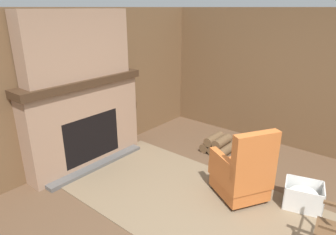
{
  "coord_description": "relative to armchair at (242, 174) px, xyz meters",
  "views": [
    {
      "loc": [
        1.23,
        -2.49,
        2.36
      ],
      "look_at": [
        -1.28,
        0.55,
        0.9
      ],
      "focal_mm": 32.0,
      "sensor_mm": 36.0,
      "label": 1
    }
  ],
  "objects": [
    {
      "name": "ground_plane",
      "position": [
        0.16,
        -0.68,
        -0.37
      ],
      "size": [
        14.0,
        14.0,
        0.0
      ],
      "primitive_type": "plane",
      "color": "brown"
    },
    {
      "name": "fireplace_hearth",
      "position": [
        -2.33,
        -0.68,
        0.32
      ],
      "size": [
        0.55,
        1.99,
        1.38
      ],
      "color": "#9E7A60",
      "rests_on": "ground"
    },
    {
      "name": "storage_case",
      "position": [
        -2.37,
        -0.08,
        1.08
      ],
      "size": [
        0.14,
        0.2,
        0.12
      ],
      "color": "black",
      "rests_on": "fireplace_hearth"
    },
    {
      "name": "wood_panel_wall_left",
      "position": [
        -2.54,
        -0.68,
        0.82
      ],
      "size": [
        0.06,
        5.93,
        2.36
      ],
      "color": "brown",
      "rests_on": "ground"
    },
    {
      "name": "firewood_stack",
      "position": [
        -0.92,
        0.98,
        -0.23
      ],
      "size": [
        0.49,
        0.42,
        0.3
      ],
      "rotation": [
        0.0,
        0.0,
        -0.01
      ],
      "color": "brown",
      "rests_on": "ground"
    },
    {
      "name": "decorative_plate_on_mantel",
      "position": [
        -2.39,
        -0.8,
        1.16
      ],
      "size": [
        0.07,
        0.28,
        0.28
      ],
      "color": "#336093",
      "rests_on": "fireplace_hearth"
    },
    {
      "name": "chimney_breast",
      "position": [
        -2.34,
        -0.68,
        1.5
      ],
      "size": [
        0.3,
        1.66,
        0.96
      ],
      "color": "#9E7A60",
      "rests_on": "fireplace_hearth"
    },
    {
      "name": "laundry_basket",
      "position": [
        0.68,
        0.33,
        -0.21
      ],
      "size": [
        0.53,
        0.47,
        0.32
      ],
      "rotation": [
        0.0,
        0.0,
        0.27
      ],
      "color": "white",
      "rests_on": "ground"
    },
    {
      "name": "area_rug",
      "position": [
        -0.38,
        -0.47,
        -0.36
      ],
      "size": [
        3.75,
        1.82,
        0.01
      ],
      "color": "#7A664C",
      "rests_on": "ground"
    },
    {
      "name": "wood_panel_wall_back",
      "position": [
        0.2,
        2.02,
        0.82
      ],
      "size": [
        5.93,
        0.09,
        2.36
      ],
      "color": "brown",
      "rests_on": "ground"
    },
    {
      "name": "armchair",
      "position": [
        0.0,
        0.0,
        0.0
      ],
      "size": [
        0.85,
        0.83,
        1.01
      ],
      "rotation": [
        0.0,
        0.0,
        2.61
      ],
      "color": "#C6662D",
      "rests_on": "ground"
    },
    {
      "name": "oil_lamp_vase",
      "position": [
        -2.37,
        -1.21,
        1.1
      ],
      "size": [
        0.11,
        0.11,
        0.24
      ],
      "color": "#B24C42",
      "rests_on": "fireplace_hearth"
    }
  ]
}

